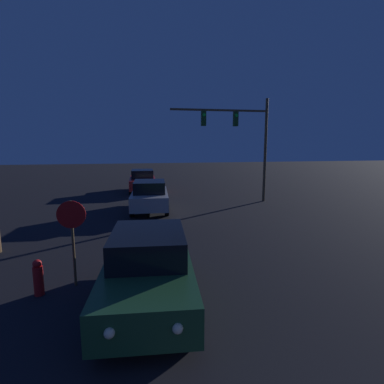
% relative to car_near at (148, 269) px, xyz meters
% --- Properties ---
extents(car_near, '(2.31, 4.60, 1.73)m').
position_rel_car_near_xyz_m(car_near, '(0.00, 0.00, 0.00)').
color(car_near, '#1E4728').
rests_on(car_near, ground_plane).
extents(car_mid, '(2.27, 4.59, 1.73)m').
position_rel_car_near_xyz_m(car_mid, '(0.52, 10.12, 0.00)').
color(car_mid, '#99999E').
rests_on(car_mid, ground_plane).
extents(car_far, '(2.10, 4.52, 1.73)m').
position_rel_car_near_xyz_m(car_far, '(0.30, 17.32, 0.00)').
color(car_far, '#B21E1E').
rests_on(car_far, ground_plane).
extents(traffic_signal_mast, '(6.28, 0.30, 6.62)m').
position_rel_car_near_xyz_m(traffic_signal_mast, '(6.50, 11.67, 3.58)').
color(traffic_signal_mast, brown).
rests_on(traffic_signal_mast, ground_plane).
extents(stop_sign, '(0.73, 0.07, 2.32)m').
position_rel_car_near_xyz_m(stop_sign, '(-1.90, 1.29, 0.75)').
color(stop_sign, brown).
rests_on(stop_sign, ground_plane).
extents(fire_hydrant, '(0.24, 0.24, 0.93)m').
position_rel_car_near_xyz_m(fire_hydrant, '(-2.70, 0.92, -0.41)').
color(fire_hydrant, red).
rests_on(fire_hydrant, ground_plane).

